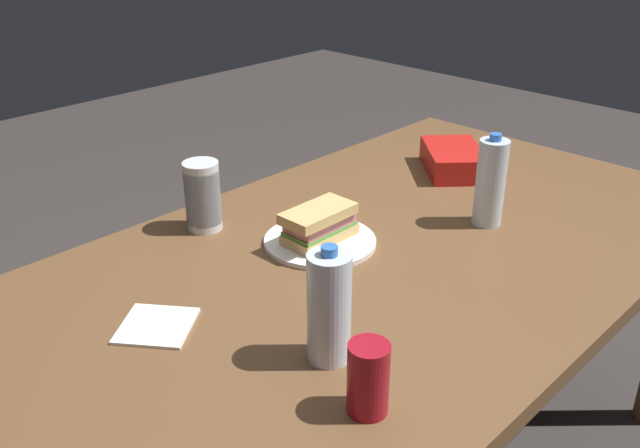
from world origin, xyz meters
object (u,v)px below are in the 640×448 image
(soda_can_red, at_px, (368,379))
(water_bottle_spare, at_px, (490,182))
(chip_bag, at_px, (453,160))
(paper_plate, at_px, (320,241))
(plastic_cup_stack, at_px, (203,196))
(dining_table, at_px, (381,279))
(sandwich, at_px, (319,224))
(water_bottle_tall, at_px, (329,307))

(soda_can_red, distance_m, water_bottle_spare, 0.75)
(soda_can_red, xyz_separation_m, chip_bag, (-0.94, -0.48, -0.03))
(paper_plate, relative_size, plastic_cup_stack, 1.54)
(dining_table, bearing_deg, sandwich, -53.21)
(plastic_cup_stack, bearing_deg, water_bottle_spare, 136.24)
(chip_bag, bearing_deg, water_bottle_tall, 154.61)
(sandwich, height_order, water_bottle_spare, water_bottle_spare)
(dining_table, xyz_separation_m, soda_can_red, (0.44, 0.33, 0.14))
(sandwich, xyz_separation_m, plastic_cup_stack, (0.13, -0.26, 0.03))
(soda_can_red, height_order, plastic_cup_stack, plastic_cup_stack)
(soda_can_red, bearing_deg, chip_bag, -152.96)
(paper_plate, xyz_separation_m, plastic_cup_stack, (0.13, -0.25, 0.08))
(paper_plate, relative_size, water_bottle_spare, 1.13)
(plastic_cup_stack, bearing_deg, sandwich, 116.50)
(paper_plate, xyz_separation_m, soda_can_red, (0.35, 0.44, 0.05))
(soda_can_red, xyz_separation_m, water_bottle_spare, (-0.71, -0.23, 0.05))
(chip_bag, bearing_deg, sandwich, 137.21)
(water_bottle_spare, bearing_deg, dining_table, -19.55)
(sandwich, xyz_separation_m, chip_bag, (-0.59, -0.04, -0.02))
(paper_plate, xyz_separation_m, sandwich, (0.00, 0.00, 0.05))
(dining_table, relative_size, sandwich, 9.68)
(soda_can_red, relative_size, water_bottle_spare, 0.54)
(water_bottle_tall, xyz_separation_m, plastic_cup_stack, (-0.17, -0.56, -0.02))
(soda_can_red, distance_m, chip_bag, 1.06)
(sandwich, relative_size, chip_bag, 0.79)
(water_bottle_spare, bearing_deg, plastic_cup_stack, -43.76)
(sandwich, height_order, chip_bag, sandwich)
(paper_plate, height_order, plastic_cup_stack, plastic_cup_stack)
(dining_table, xyz_separation_m, sandwich, (0.09, -0.11, 0.13))
(dining_table, relative_size, paper_plate, 6.88)
(paper_plate, bearing_deg, plastic_cup_stack, -62.66)
(water_bottle_tall, distance_m, water_bottle_spare, 0.66)
(paper_plate, bearing_deg, water_bottle_tall, 45.90)
(chip_bag, bearing_deg, soda_can_red, 160.36)
(sandwich, distance_m, soda_can_red, 0.56)
(sandwich, bearing_deg, water_bottle_spare, 149.56)
(soda_can_red, bearing_deg, sandwich, -128.50)
(dining_table, relative_size, chip_bag, 7.67)
(soda_can_red, height_order, chip_bag, soda_can_red)
(dining_table, height_order, sandwich, sandwich)
(paper_plate, distance_m, soda_can_red, 0.57)
(dining_table, distance_m, chip_bag, 0.54)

